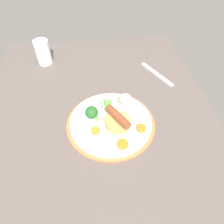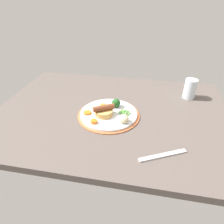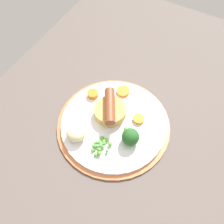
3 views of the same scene
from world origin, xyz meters
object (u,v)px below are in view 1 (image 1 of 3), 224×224
(carrot_slice_0, at_px, (140,128))
(carrot_slice_2, at_px, (122,144))
(drinking_glass, at_px, (43,52))
(dinner_plate, at_px, (110,122))
(fork, at_px, (156,74))
(broccoli_floret_near, at_px, (91,113))
(carrot_slice_3, at_px, (95,131))
(pea_pile, at_px, (106,103))
(sausage_pudding, at_px, (117,121))
(potato_chunk_0, at_px, (125,99))

(carrot_slice_0, relative_size, carrot_slice_2, 0.81)
(carrot_slice_0, bearing_deg, drinking_glass, 37.99)
(dinner_plate, distance_m, fork, 0.32)
(drinking_glass, bearing_deg, broccoli_floret_near, -152.26)
(fork, bearing_deg, carrot_slice_2, 123.62)
(carrot_slice_3, xyz_separation_m, drinking_glass, (0.42, 0.19, 0.03))
(carrot_slice_0, bearing_deg, pea_pile, 38.45)
(sausage_pudding, height_order, carrot_slice_2, sausage_pudding)
(pea_pile, distance_m, carrot_slice_3, 0.12)
(sausage_pudding, bearing_deg, pea_pile, 165.85)
(carrot_slice_0, height_order, drinking_glass, drinking_glass)
(potato_chunk_0, bearing_deg, dinner_plate, 142.43)
(dinner_plate, bearing_deg, carrot_slice_2, -166.11)
(pea_pile, xyz_separation_m, carrot_slice_0, (-0.12, -0.09, -0.00))
(carrot_slice_3, xyz_separation_m, fork, (0.28, -0.27, -0.02))
(dinner_plate, height_order, carrot_slice_0, carrot_slice_0)
(sausage_pudding, height_order, potato_chunk_0, sausage_pudding)
(potato_chunk_0, bearing_deg, pea_pile, 93.53)
(broccoli_floret_near, distance_m, carrot_slice_0, 0.16)
(carrot_slice_3, distance_m, drinking_glass, 0.46)
(carrot_slice_0, height_order, carrot_slice_3, carrot_slice_0)
(broccoli_floret_near, xyz_separation_m, carrot_slice_0, (-0.07, -0.14, -0.01))
(carrot_slice_0, bearing_deg, broccoli_floret_near, 64.61)
(broccoli_floret_near, height_order, carrot_slice_0, broccoli_floret_near)
(pea_pile, xyz_separation_m, broccoli_floret_near, (-0.05, 0.05, 0.01))
(fork, relative_size, drinking_glass, 1.76)
(broccoli_floret_near, distance_m, potato_chunk_0, 0.13)
(dinner_plate, bearing_deg, pea_pile, 4.81)
(carrot_slice_0, relative_size, carrot_slice_3, 0.99)
(dinner_plate, relative_size, sausage_pudding, 2.98)
(sausage_pudding, bearing_deg, carrot_slice_3, -104.91)
(carrot_slice_3, bearing_deg, pea_pile, -22.11)
(potato_chunk_0, bearing_deg, carrot_slice_2, 168.41)
(dinner_plate, xyz_separation_m, pea_pile, (0.07, 0.01, 0.02))
(dinner_plate, xyz_separation_m, carrot_slice_2, (-0.09, -0.02, 0.01))
(sausage_pudding, distance_m, drinking_glass, 0.48)
(dinner_plate, height_order, fork, dinner_plate)
(dinner_plate, height_order, broccoli_floret_near, broccoli_floret_near)
(carrot_slice_0, xyz_separation_m, carrot_slice_3, (0.01, 0.14, -0.00))
(dinner_plate, distance_m, carrot_slice_2, 0.10)
(pea_pile, xyz_separation_m, potato_chunk_0, (0.00, -0.06, 0.01))
(drinking_glass, bearing_deg, dinner_plate, -147.16)
(dinner_plate, bearing_deg, carrot_slice_0, -117.80)
(potato_chunk_0, height_order, carrot_slice_3, potato_chunk_0)
(carrot_slice_0, xyz_separation_m, carrot_slice_2, (-0.05, 0.06, -0.00))
(potato_chunk_0, relative_size, fork, 0.25)
(sausage_pudding, distance_m, carrot_slice_0, 0.07)
(carrot_slice_0, height_order, fork, carrot_slice_0)
(carrot_slice_2, relative_size, drinking_glass, 0.34)
(dinner_plate, relative_size, carrot_slice_3, 9.94)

